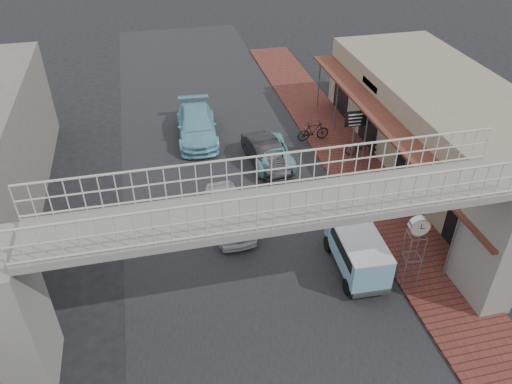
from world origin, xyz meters
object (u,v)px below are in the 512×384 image
white_hatchback (229,212)px  motorcycle_near (363,147)px  motorcycle_far (313,131)px  angkot_van (358,248)px  dark_sedan (266,154)px  angkot_far (197,126)px  arrow_sign (369,118)px  angkot_curb (269,150)px  street_clock (418,229)px

white_hatchback → motorcycle_near: white_hatchback is taller
motorcycle_near → motorcycle_far: motorcycle_far is taller
angkot_van → motorcycle_far: size_ratio=1.95×
white_hatchback → dark_sedan: white_hatchback is taller
white_hatchback → angkot_far: angkot_far is taller
angkot_van → arrow_sign: size_ratio=1.23×
dark_sedan → angkot_curb: size_ratio=0.93×
dark_sedan → arrow_sign: arrow_sign is taller
angkot_curb → motorcycle_far: (2.80, 1.32, 0.06)m
angkot_curb → angkot_van: bearing=99.8°
angkot_far → white_hatchback: bearing=-84.3°
dark_sedan → angkot_far: angkot_far is taller
motorcycle_near → motorcycle_far: (-2.04, 2.10, 0.05)m
angkot_van → street_clock: size_ratio=1.16×
white_hatchback → angkot_van: (4.23, -3.79, 0.39)m
angkot_far → street_clock: bearing=-61.3°
arrow_sign → white_hatchback: bearing=-152.5°
white_hatchback → motorcycle_far: (5.80, 6.16, -0.04)m
white_hatchback → angkot_far: (-0.33, 8.03, 0.07)m
arrow_sign → angkot_far: bearing=154.0°
angkot_curb → angkot_far: angkot_far is taller
angkot_van → arrow_sign: 8.41m
angkot_curb → angkot_far: (-3.33, 3.19, 0.16)m
dark_sedan → motorcycle_near: 5.14m
dark_sedan → angkot_curb: (0.29, 0.43, -0.06)m
arrow_sign → dark_sedan: bearing=174.3°
angkot_curb → arrow_sign: bearing=168.7°
dark_sedan → angkot_curb: 0.52m
street_clock → angkot_curb: bearing=113.0°
dark_sedan → motorcycle_far: bearing=22.0°
white_hatchback → motorcycle_far: 8.46m
angkot_far → motorcycle_near: (8.17, -3.97, -0.15)m
motorcycle_near → motorcycle_far: 2.93m
white_hatchback → angkot_far: size_ratio=0.78×
dark_sedan → motorcycle_far: 3.55m
dark_sedan → angkot_curb: bearing=48.6°
white_hatchback → angkot_curb: (3.00, 4.84, -0.10)m
angkot_van → arrow_sign: (3.55, 7.51, 1.33)m
angkot_far → motorcycle_far: bearing=-13.6°
motorcycle_far → dark_sedan: bearing=116.8°
motorcycle_near → arrow_sign: (-0.06, -0.33, 1.81)m
dark_sedan → street_clock: (3.09, -9.33, 1.98)m
angkot_van → motorcycle_far: (1.57, 9.94, -0.43)m
angkot_van → motorcycle_far: angkot_van is taller
motorcycle_far → street_clock: (0.00, -11.08, 1.99)m
angkot_far → motorcycle_far: size_ratio=2.86×
motorcycle_near → white_hatchback: bearing=128.2°
white_hatchback → angkot_far: bearing=89.1°
angkot_curb → street_clock: street_clock is taller
motorcycle_near → street_clock: (-2.04, -8.98, 2.03)m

